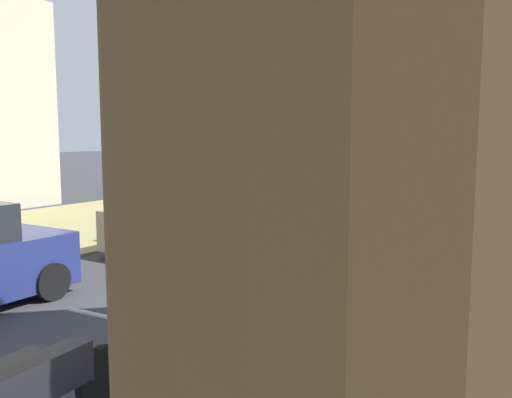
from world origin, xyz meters
name	(u,v)px	position (x,y,z in m)	size (l,w,h in m)	color
parked_sedan_tan	(198,215)	(-2.24, 12.04, 0.72)	(1.97, 4.41, 1.57)	tan
parked_motorcycle	(37,391)	(1.77, 4.85, 0.48)	(0.60, 2.05, 0.97)	black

